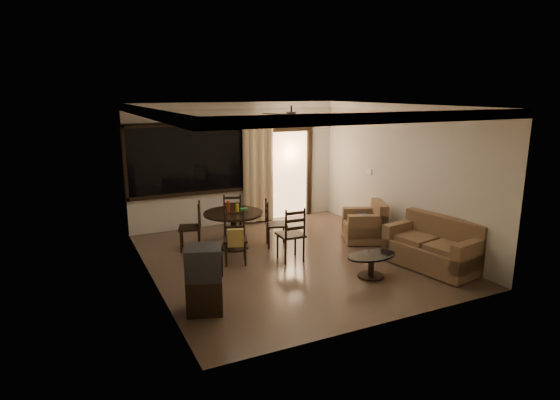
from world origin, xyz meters
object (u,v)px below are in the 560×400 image
dining_chair_north (233,223)px  dining_chair_west (191,236)px  dining_chair_south (235,247)px  tv_cabinet (204,279)px  side_chair (291,244)px  dining_chair_east (276,233)px  dining_table (234,220)px  coffee_table (371,262)px  sofa (435,248)px  armchair (367,225)px

dining_chair_north → dining_chair_west: bearing=43.2°
dining_chair_south → tv_cabinet: tv_cabinet is taller
dining_chair_south → tv_cabinet: (-1.05, -1.60, 0.18)m
side_chair → dining_chair_west: bearing=-39.6°
dining_chair_east → dining_table: bearing=89.9°
coffee_table → dining_chair_east: bearing=109.6°
dining_chair_south → dining_table: bearing=89.9°
dining_chair_east → side_chair: 0.84m
coffee_table → sofa: bearing=-4.5°
dining_chair_west → side_chair: side_chair is taller
dining_chair_north → armchair: 2.83m
dining_table → dining_chair_east: dining_chair_east is taller
dining_chair_west → sofa: dining_chair_west is taller
dining_chair_west → coffee_table: bearing=59.7°
dining_chair_north → side_chair: (0.46, -1.84, 0.02)m
tv_cabinet → side_chair: 2.42m
dining_chair_north → armchair: size_ratio=0.90×
coffee_table → dining_chair_west: bearing=131.4°
tv_cabinet → armchair: bearing=41.1°
dining_chair_south → dining_chair_north: (0.52, 1.56, -0.02)m
tv_cabinet → coffee_table: size_ratio=1.08×
coffee_table → dining_chair_north: bearing=112.6°
dining_chair_north → coffee_table: size_ratio=1.07×
dining_chair_west → sofa: 4.57m
dining_chair_east → armchair: size_ratio=0.90×
dining_chair_west → tv_cabinet: size_ratio=0.99×
side_chair → coffee_table: bearing=125.7°
tv_cabinet → dining_chair_north: bearing=82.2°
tv_cabinet → armchair: 4.29m
dining_chair_south → tv_cabinet: size_ratio=0.99×
dining_table → side_chair: bearing=-57.3°
dining_chair_south → side_chair: bearing=2.1°
coffee_table → armchair: bearing=56.4°
sofa → coffee_table: (-1.28, 0.10, -0.08)m
armchair → side_chair: side_chair is taller
side_chair → sofa: bearing=149.3°
dining_chair_east → sofa: 3.03m
sofa → dining_chair_east: bearing=121.8°
dining_chair_south → dining_chair_east: bearing=45.7°
dining_table → dining_chair_north: (0.25, 0.75, -0.29)m
dining_chair_west → dining_chair_north: bearing=133.2°
sofa → tv_cabinet: bearing=168.2°
dining_chair_west → coffee_table: (2.35, -2.66, -0.02)m
dining_chair_south → sofa: dining_chair_south is taller
dining_chair_west → dining_chair_south: same height
tv_cabinet → sofa: size_ratio=0.55×
dining_chair_south → armchair: bearing=19.1°
armchair → side_chair: 1.96m
armchair → tv_cabinet: bearing=-133.4°
dining_chair_west → coffee_table: size_ratio=1.07×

